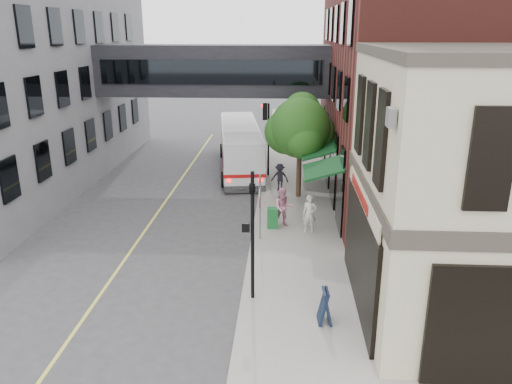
# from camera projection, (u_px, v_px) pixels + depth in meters

# --- Properties ---
(ground) EXTENTS (120.00, 120.00, 0.00)m
(ground) POSITION_uv_depth(u_px,v_px,m) (235.00, 335.00, 15.29)
(ground) COLOR #38383A
(ground) RESTS_ON ground
(sidewalk_main) EXTENTS (4.00, 60.00, 0.15)m
(sidewalk_main) POSITION_uv_depth(u_px,v_px,m) (294.00, 192.00, 28.43)
(sidewalk_main) COLOR gray
(sidewalk_main) RESTS_ON ground
(brick_building) EXTENTS (13.76, 18.00, 14.00)m
(brick_building) POSITION_uv_depth(u_px,v_px,m) (446.00, 66.00, 26.77)
(brick_building) COLOR #511F19
(brick_building) RESTS_ON ground
(skyway_bridge) EXTENTS (14.00, 3.18, 3.00)m
(skyway_bridge) POSITION_uv_depth(u_px,v_px,m) (214.00, 70.00, 30.49)
(skyway_bridge) COLOR black
(skyway_bridge) RESTS_ON ground
(traffic_signal_near) EXTENTS (0.44, 0.22, 4.60)m
(traffic_signal_near) POSITION_uv_depth(u_px,v_px,m) (252.00, 220.00, 16.23)
(traffic_signal_near) COLOR black
(traffic_signal_near) RESTS_ON sidewalk_main
(traffic_signal_far) EXTENTS (0.53, 0.28, 4.50)m
(traffic_signal_far) POSITION_uv_depth(u_px,v_px,m) (266.00, 125.00, 30.35)
(traffic_signal_far) COLOR black
(traffic_signal_far) RESTS_ON sidewalk_main
(street_sign_pole) EXTENTS (0.08, 0.75, 3.00)m
(street_sign_pole) POSITION_uv_depth(u_px,v_px,m) (260.00, 201.00, 21.30)
(street_sign_pole) COLOR gray
(street_sign_pole) RESTS_ON sidewalk_main
(street_tree) EXTENTS (3.80, 3.20, 5.60)m
(street_tree) POSITION_uv_depth(u_px,v_px,m) (300.00, 128.00, 26.48)
(street_tree) COLOR #382619
(street_tree) RESTS_ON sidewalk_main
(lane_marking) EXTENTS (0.12, 40.00, 0.01)m
(lane_marking) POSITION_uv_depth(u_px,v_px,m) (156.00, 215.00, 25.05)
(lane_marking) COLOR #D8CC4C
(lane_marking) RESTS_ON ground
(bus) EXTENTS (3.83, 11.02, 2.90)m
(bus) POSITION_uv_depth(u_px,v_px,m) (240.00, 145.00, 32.75)
(bus) COLOR silver
(bus) RESTS_ON ground
(pedestrian_a) EXTENTS (0.64, 0.43, 1.73)m
(pedestrian_a) POSITION_uv_depth(u_px,v_px,m) (310.00, 214.00, 22.38)
(pedestrian_a) COLOR silver
(pedestrian_a) RESTS_ON sidewalk_main
(pedestrian_b) EXTENTS (1.00, 0.83, 1.86)m
(pedestrian_b) POSITION_uv_depth(u_px,v_px,m) (283.00, 207.00, 22.99)
(pedestrian_b) COLOR pink
(pedestrian_b) RESTS_ON sidewalk_main
(pedestrian_c) EXTENTS (1.12, 0.81, 1.55)m
(pedestrian_c) POSITION_uv_depth(u_px,v_px,m) (280.00, 177.00, 28.19)
(pedestrian_c) COLOR black
(pedestrian_c) RESTS_ON sidewalk_main
(newspaper_box) EXTENTS (0.50, 0.45, 0.96)m
(newspaper_box) POSITION_uv_depth(u_px,v_px,m) (273.00, 218.00, 22.96)
(newspaper_box) COLOR #166329
(newspaper_box) RESTS_ON sidewalk_main
(sandwich_board) EXTENTS (0.44, 0.65, 1.12)m
(sandwich_board) POSITION_uv_depth(u_px,v_px,m) (325.00, 306.00, 15.51)
(sandwich_board) COLOR black
(sandwich_board) RESTS_ON sidewalk_main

